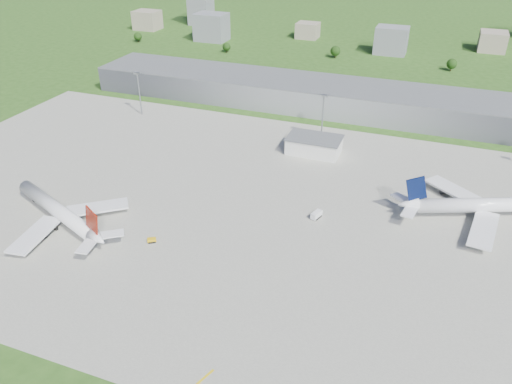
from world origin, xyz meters
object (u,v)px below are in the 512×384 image
(airliner_blue_quad, at_px, (491,205))
(van_white_near, at_px, (316,215))
(airliner_red_twin, at_px, (60,212))
(tug_yellow, at_px, (152,240))

(airliner_blue_quad, height_order, van_white_near, airliner_blue_quad)
(airliner_red_twin, bearing_deg, van_white_near, -134.88)
(airliner_red_twin, bearing_deg, airliner_blue_quad, -135.17)
(airliner_blue_quad, xyz_separation_m, tug_yellow, (-117.93, -63.71, -4.36))
(airliner_red_twin, height_order, van_white_near, airliner_red_twin)
(tug_yellow, relative_size, van_white_near, 0.63)
(van_white_near, bearing_deg, airliner_red_twin, 130.58)
(airliner_blue_quad, distance_m, tug_yellow, 134.12)
(van_white_near, bearing_deg, tug_yellow, 143.44)
(airliner_blue_quad, distance_m, van_white_near, 69.78)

